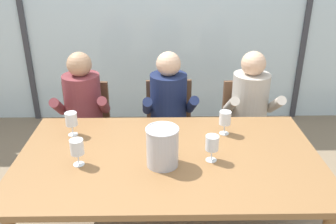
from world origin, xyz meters
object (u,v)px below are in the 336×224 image
dining_table (169,165)px  person_navy_polo (169,112)px  wine_glass_center_pour (212,144)px  wine_glass_by_right_taster (71,120)px  person_maroon_top (83,112)px  chair_left_of_center (169,121)px  person_beige_jumper (251,111)px  chair_near_curtain (85,123)px  wine_glass_by_left_taster (225,119)px  ice_bucket_primary (162,146)px  wine_glass_near_bucket (77,148)px  chair_center (247,121)px

dining_table → person_navy_polo: person_navy_polo is taller
wine_glass_center_pour → wine_glass_by_right_taster: bearing=159.5°
person_navy_polo → person_maroon_top: bearing=176.3°
chair_left_of_center → person_beige_jumper: 0.75m
chair_near_curtain → wine_glass_center_pour: (1.02, -1.05, 0.36)m
chair_left_of_center → wine_glass_by_left_taster: 0.89m
person_beige_jumper → ice_bucket_primary: (-0.77, -0.95, 0.20)m
dining_table → wine_glass_near_bucket: wine_glass_near_bucket is taller
chair_near_curtain → person_navy_polo: bearing=-6.0°
wine_glass_near_bucket → wine_glass_by_right_taster: (-0.12, 0.39, 0.00)m
chair_center → person_navy_polo: size_ratio=0.73×
dining_table → person_maroon_top: size_ratio=1.65×
chair_center → wine_glass_near_bucket: size_ratio=4.99×
chair_center → person_beige_jumper: size_ratio=0.73×
dining_table → wine_glass_near_bucket: 0.60m
person_navy_polo → chair_center: bearing=7.8°
wine_glass_near_bucket → dining_table: bearing=9.8°
ice_bucket_primary → wine_glass_by_left_taster: (0.45, 0.40, -0.01)m
chair_center → ice_bucket_primary: 1.40m
person_maroon_top → wine_glass_center_pour: (1.00, -0.91, 0.19)m
ice_bucket_primary → wine_glass_by_left_taster: 0.60m
chair_near_curtain → person_beige_jumper: (1.49, -0.14, 0.17)m
chair_left_of_center → person_navy_polo: 0.24m
wine_glass_center_pour → wine_glass_by_right_taster: size_ratio=1.00×
person_navy_polo → wine_glass_by_right_taster: (-0.70, -0.55, 0.19)m
chair_near_curtain → ice_bucket_primary: bearing=-52.5°
person_beige_jumper → wine_glass_by_left_taster: (-0.33, -0.55, 0.19)m
person_navy_polo → ice_bucket_primary: person_navy_polo is taller
chair_near_curtain → person_beige_jumper: 1.50m
person_beige_jumper → wine_glass_by_left_taster: bearing=-121.6°
chair_left_of_center → chair_center: 0.72m
chair_center → wine_glass_center_pour: 1.21m
chair_left_of_center → wine_glass_near_bucket: (-0.59, -1.11, 0.36)m
person_navy_polo → ice_bucket_primary: (-0.06, -0.95, 0.20)m
dining_table → chair_center: (0.74, 0.99, -0.18)m
person_maroon_top → wine_glass_by_left_taster: bearing=-30.0°
wine_glass_by_left_taster → wine_glass_center_pour: same height
person_beige_jumper → wine_glass_center_pour: bearing=-118.0°
person_maroon_top → wine_glass_near_bucket: bearing=-84.0°
chair_center → chair_near_curtain: bearing=173.9°
chair_left_of_center → person_maroon_top: (-0.75, -0.16, 0.17)m
chair_near_curtain → wine_glass_by_right_taster: bearing=-79.9°
dining_table → person_beige_jumper: (0.73, 0.85, -0.00)m
wine_glass_near_bucket → chair_left_of_center: bearing=62.1°
chair_center → wine_glass_near_bucket: bearing=-146.4°
dining_table → person_navy_polo: size_ratio=1.65×
person_navy_polo → ice_bucket_primary: bearing=-97.3°
chair_near_curtain → wine_glass_near_bucket: bearing=-75.6°
person_maroon_top → wine_glass_center_pour: size_ratio=6.83×
person_navy_polo → person_beige_jumper: 0.71m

